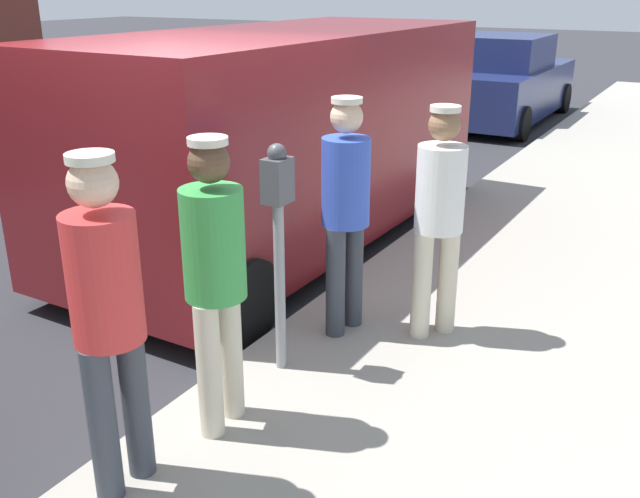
{
  "coord_description": "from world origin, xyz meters",
  "views": [
    {
      "loc": [
        3.66,
        -4.19,
        2.57
      ],
      "look_at": [
        1.65,
        -0.7,
        1.05
      ],
      "focal_mm": 39.73,
      "sensor_mm": 36.0,
      "label": 1
    }
  ],
  "objects_px": {
    "pedestrian_in_blue": "(346,202)",
    "pedestrian_in_white": "(439,209)",
    "pedestrian_in_red": "(107,308)",
    "pedestrian_in_green": "(215,270)",
    "parking_meter_near": "(278,221)",
    "parked_van": "(287,133)",
    "parked_sedan_ahead": "(501,83)"
  },
  "relations": [
    {
      "from": "parked_van",
      "to": "parking_meter_near",
      "type": "bearing_deg",
      "value": -58.61
    },
    {
      "from": "pedestrian_in_red",
      "to": "pedestrian_in_blue",
      "type": "height_order",
      "value": "pedestrian_in_red"
    },
    {
      "from": "parking_meter_near",
      "to": "pedestrian_in_red",
      "type": "xyz_separation_m",
      "value": [
        -0.04,
        -1.4,
        -0.03
      ]
    },
    {
      "from": "pedestrian_in_blue",
      "to": "pedestrian_in_white",
      "type": "height_order",
      "value": "pedestrian_in_blue"
    },
    {
      "from": "pedestrian_in_red",
      "to": "pedestrian_in_blue",
      "type": "bearing_deg",
      "value": 85.96
    },
    {
      "from": "pedestrian_in_green",
      "to": "parked_sedan_ahead",
      "type": "height_order",
      "value": "pedestrian_in_green"
    },
    {
      "from": "parking_meter_near",
      "to": "pedestrian_in_red",
      "type": "bearing_deg",
      "value": -91.84
    },
    {
      "from": "pedestrian_in_red",
      "to": "pedestrian_in_white",
      "type": "relative_size",
      "value": 1.04
    },
    {
      "from": "parking_meter_near",
      "to": "pedestrian_in_white",
      "type": "bearing_deg",
      "value": 54.16
    },
    {
      "from": "parking_meter_near",
      "to": "parked_van",
      "type": "bearing_deg",
      "value": 121.39
    },
    {
      "from": "pedestrian_in_red",
      "to": "parked_van",
      "type": "relative_size",
      "value": 0.33
    },
    {
      "from": "parked_van",
      "to": "pedestrian_in_white",
      "type": "bearing_deg",
      "value": -34.21
    },
    {
      "from": "pedestrian_in_blue",
      "to": "parked_sedan_ahead",
      "type": "bearing_deg",
      "value": 100.06
    },
    {
      "from": "pedestrian_in_green",
      "to": "parking_meter_near",
      "type": "bearing_deg",
      "value": 94.62
    },
    {
      "from": "pedestrian_in_red",
      "to": "parked_sedan_ahead",
      "type": "relative_size",
      "value": 0.39
    },
    {
      "from": "parking_meter_near",
      "to": "pedestrian_in_blue",
      "type": "bearing_deg",
      "value": 81.61
    },
    {
      "from": "parking_meter_near",
      "to": "pedestrian_in_green",
      "type": "bearing_deg",
      "value": -85.38
    },
    {
      "from": "pedestrian_in_red",
      "to": "parked_van",
      "type": "xyz_separation_m",
      "value": [
        -1.45,
        3.85,
        0.01
      ]
    },
    {
      "from": "pedestrian_in_blue",
      "to": "parked_van",
      "type": "height_order",
      "value": "parked_van"
    },
    {
      "from": "pedestrian_in_white",
      "to": "parked_sedan_ahead",
      "type": "relative_size",
      "value": 0.38
    },
    {
      "from": "pedestrian_in_green",
      "to": "parked_sedan_ahead",
      "type": "distance_m",
      "value": 11.19
    },
    {
      "from": "parking_meter_near",
      "to": "pedestrian_in_red",
      "type": "height_order",
      "value": "pedestrian_in_red"
    },
    {
      "from": "pedestrian_in_red",
      "to": "parked_sedan_ahead",
      "type": "distance_m",
      "value": 11.85
    },
    {
      "from": "pedestrian_in_red",
      "to": "pedestrian_in_white",
      "type": "distance_m",
      "value": 2.47
    },
    {
      "from": "pedestrian_in_red",
      "to": "pedestrian_in_green",
      "type": "relative_size",
      "value": 1.02
    },
    {
      "from": "pedestrian_in_green",
      "to": "parked_van",
      "type": "xyz_separation_m",
      "value": [
        -1.56,
        3.18,
        0.03
      ]
    },
    {
      "from": "parked_van",
      "to": "pedestrian_in_blue",
      "type": "bearing_deg",
      "value": -47.63
    },
    {
      "from": "pedestrian_in_red",
      "to": "pedestrian_in_green",
      "type": "xyz_separation_m",
      "value": [
        0.1,
        0.68,
        -0.03
      ]
    },
    {
      "from": "pedestrian_in_green",
      "to": "pedestrian_in_blue",
      "type": "distance_m",
      "value": 1.42
    },
    {
      "from": "pedestrian_in_red",
      "to": "pedestrian_in_blue",
      "type": "distance_m",
      "value": 2.1
    },
    {
      "from": "parked_sedan_ahead",
      "to": "pedestrian_in_white",
      "type": "bearing_deg",
      "value": -76.2
    },
    {
      "from": "parked_sedan_ahead",
      "to": "pedestrian_in_blue",
      "type": "bearing_deg",
      "value": -79.94
    }
  ]
}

